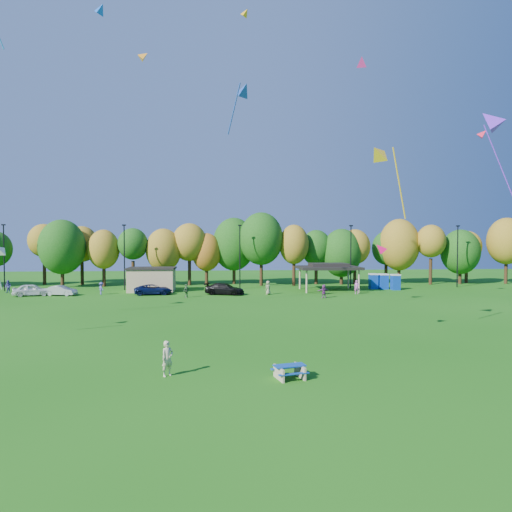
{
  "coord_description": "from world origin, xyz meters",
  "views": [
    {
      "loc": [
        -0.92,
        -24.25,
        6.93
      ],
      "look_at": [
        1.53,
        6.0,
        5.87
      ],
      "focal_mm": 32.0,
      "sensor_mm": 36.0,
      "label": 1
    }
  ],
  "objects": [
    {
      "name": "far_person_0",
      "position": [
        16.7,
        32.8,
        0.9
      ],
      "size": [
        0.7,
        0.51,
        1.8
      ],
      "primitive_type": "imported",
      "rotation": [
        0.0,
        0.0,
        6.16
      ],
      "color": "#C45CB2",
      "rests_on": "ground"
    },
    {
      "name": "far_person_5",
      "position": [
        -4.86,
        30.89,
        0.81
      ],
      "size": [
        0.94,
        0.96,
        1.61
      ],
      "primitive_type": "imported",
      "rotation": [
        0.0,
        0.0,
        3.95
      ],
      "color": "#507346",
      "rests_on": "ground"
    },
    {
      "name": "kite_12",
      "position": [
        1.81,
        22.58,
        29.96
      ],
      "size": [
        1.47,
        1.38,
        1.17
      ],
      "color": "#FFAC0D"
    },
    {
      "name": "utility_building",
      "position": [
        -10.0,
        38.0,
        1.64
      ],
      "size": [
        6.3,
        4.3,
        3.25
      ],
      "color": "tan",
      "rests_on": "ground"
    },
    {
      "name": "kite_10",
      "position": [
        -10.52,
        14.5,
        25.81
      ],
      "size": [
        1.56,
        1.41,
        1.25
      ],
      "color": "blue"
    },
    {
      "name": "tree_line",
      "position": [
        -1.03,
        45.51,
        5.91
      ],
      "size": [
        93.57,
        10.55,
        11.15
      ],
      "color": "black",
      "rests_on": "ground"
    },
    {
      "name": "car_b",
      "position": [
        -20.59,
        34.16,
        0.63
      ],
      "size": [
        3.99,
        2.04,
        1.25
      ],
      "primitive_type": "imported",
      "rotation": [
        0.0,
        0.0,
        1.37
      ],
      "color": "#AEAEB4",
      "rests_on": "ground"
    },
    {
      "name": "porta_potties",
      "position": [
        22.24,
        38.07,
        1.1
      ],
      "size": [
        3.75,
        2.71,
        2.18
      ],
      "color": "#0C38A1",
      "rests_on": "ground"
    },
    {
      "name": "car_a",
      "position": [
        -24.08,
        34.14,
        0.75
      ],
      "size": [
        4.68,
        2.71,
        1.5
      ],
      "primitive_type": "imported",
      "rotation": [
        0.0,
        0.0,
        1.8
      ],
      "color": "silver",
      "rests_on": "ground"
    },
    {
      "name": "far_person_4",
      "position": [
        -28.56,
        37.81,
        0.83
      ],
      "size": [
        0.96,
        0.84,
        1.67
      ],
      "primitive_type": "imported",
      "rotation": [
        0.0,
        0.0,
        5.99
      ],
      "color": "#594EAD",
      "rests_on": "ground"
    },
    {
      "name": "kite_4",
      "position": [
        12.16,
        17.18,
        23.3
      ],
      "size": [
        1.35,
        1.61,
        1.38
      ],
      "color": "#C92171"
    },
    {
      "name": "kite_9",
      "position": [
        -9.52,
        30.21,
        28.29
      ],
      "size": [
        1.73,
        1.42,
        1.54
      ],
      "color": "orange"
    },
    {
      "name": "kite_8",
      "position": [
        26.86,
        22.05,
        18.15
      ],
      "size": [
        1.58,
        1.47,
        1.27
      ],
      "color": "#F61D3D"
    },
    {
      "name": "far_person_2",
      "position": [
        11.55,
        29.22,
        0.82
      ],
      "size": [
        1.59,
        1.0,
        1.64
      ],
      "primitive_type": "imported",
      "rotation": [
        0.0,
        0.0,
        3.51
      ],
      "color": "#853783",
      "rests_on": "ground"
    },
    {
      "name": "kite_6",
      "position": [
        10.62,
        7.74,
        6.33
      ],
      "size": [
        1.27,
        1.06,
        1.09
      ],
      "color": "#D10B4E"
    },
    {
      "name": "car_c",
      "position": [
        -9.26,
        34.2,
        0.66
      ],
      "size": [
        4.92,
        2.64,
        1.31
      ],
      "primitive_type": "imported",
      "rotation": [
        0.0,
        0.0,
        1.67
      ],
      "color": "#0B1542",
      "rests_on": "ground"
    },
    {
      "name": "far_person_1",
      "position": [
        5.27,
        33.13,
        0.88
      ],
      "size": [
        1.01,
        0.99,
        1.76
      ],
      "primitive_type": "imported",
      "rotation": [
        0.0,
        0.0,
        3.89
      ],
      "color": "#959466",
      "rests_on": "ground"
    },
    {
      "name": "far_person_3",
      "position": [
        -15.88,
        34.91,
        0.79
      ],
      "size": [
        1.08,
        1.16,
        1.57
      ],
      "primitive_type": "imported",
      "rotation": [
        0.0,
        0.0,
        2.22
      ],
      "color": "#524BA6",
      "rests_on": "ground"
    },
    {
      "name": "kite_11",
      "position": [
        23.96,
        16.27,
        17.93
      ],
      "size": [
        4.82,
        3.95,
        8.74
      ],
      "color": "#6C27D3"
    },
    {
      "name": "car_d",
      "position": [
        -0.24,
        33.51,
        0.73
      ],
      "size": [
        5.42,
        3.5,
        1.46
      ],
      "primitive_type": "imported",
      "rotation": [
        0.0,
        0.0,
        1.26
      ],
      "color": "black",
      "rests_on": "ground"
    },
    {
      "name": "picnic_table",
      "position": [
        2.57,
        -1.9,
        0.4
      ],
      "size": [
        1.85,
        1.65,
        0.69
      ],
      "rotation": [
        0.0,
        0.0,
        0.24
      ],
      "color": "tan",
      "rests_on": "ground"
    },
    {
      "name": "kite_1",
      "position": [
        10.19,
        6.96,
        12.97
      ],
      "size": [
        2.99,
        2.56,
        5.49
      ],
      "color": "yellow"
    },
    {
      "name": "kite_flyer",
      "position": [
        -3.56,
        -0.99,
        0.9
      ],
      "size": [
        0.78,
        0.77,
        1.81
      ],
      "primitive_type": "imported",
      "rotation": [
        0.0,
        0.0,
        0.75
      ],
      "color": "beige",
      "rests_on": "ground"
    },
    {
      "name": "ground",
      "position": [
        0.0,
        0.0,
        0.0
      ],
      "size": [
        160.0,
        160.0,
        0.0
      ],
      "primitive_type": "plane",
      "color": "#19600F",
      "rests_on": "ground"
    },
    {
      "name": "pavilion",
      "position": [
        14.0,
        37.0,
        3.23
      ],
      "size": [
        8.2,
        6.2,
        3.77
      ],
      "color": "tan",
      "rests_on": "ground"
    },
    {
      "name": "lamp_posts",
      "position": [
        2.0,
        40.0,
        4.9
      ],
      "size": [
        64.5,
        0.25,
        9.09
      ],
      "color": "black",
      "rests_on": "ground"
    },
    {
      "name": "kite_7",
      "position": [
        1.06,
        12.54,
        18.92
      ],
      "size": [
        2.35,
        2.47,
        4.51
      ],
      "color": "#1C419B"
    }
  ]
}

